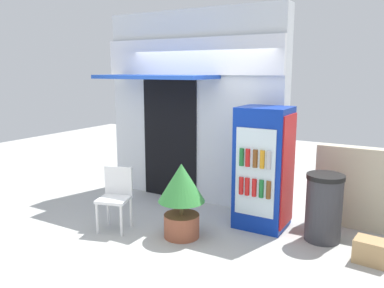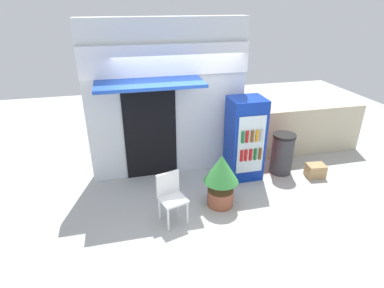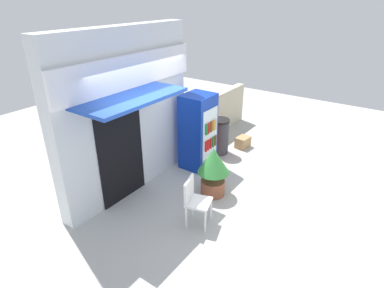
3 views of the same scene
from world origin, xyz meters
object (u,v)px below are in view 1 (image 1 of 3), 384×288
(drink_cooler, at_px, (264,168))
(potted_plant_near_shop, at_px, (182,194))
(trash_bin, at_px, (324,207))
(plastic_chair, at_px, (116,193))
(cardboard_box, at_px, (371,251))

(drink_cooler, bearing_deg, potted_plant_near_shop, -131.81)
(drink_cooler, height_order, potted_plant_near_shop, drink_cooler)
(potted_plant_near_shop, height_order, trash_bin, potted_plant_near_shop)
(plastic_chair, bearing_deg, trash_bin, 22.09)
(potted_plant_near_shop, height_order, cardboard_box, potted_plant_near_shop)
(plastic_chair, distance_m, trash_bin, 2.79)
(cardboard_box, bearing_deg, drink_cooler, 164.72)
(potted_plant_near_shop, xyz_separation_m, cardboard_box, (2.27, 0.49, -0.45))
(potted_plant_near_shop, xyz_separation_m, trash_bin, (1.65, 0.84, -0.15))
(plastic_chair, bearing_deg, drink_cooler, 32.37)
(drink_cooler, distance_m, potted_plant_near_shop, 1.22)
(drink_cooler, xyz_separation_m, plastic_chair, (-1.74, -1.10, -0.34))
(drink_cooler, relative_size, plastic_chair, 1.96)
(plastic_chair, xyz_separation_m, trash_bin, (2.59, 1.05, -0.06))
(potted_plant_near_shop, distance_m, cardboard_box, 2.37)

